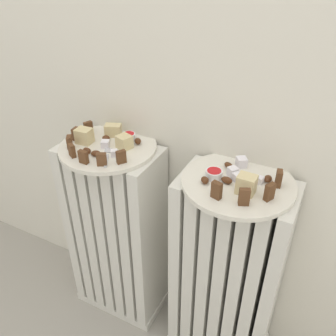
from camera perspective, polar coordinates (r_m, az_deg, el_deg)
name	(u,v)px	position (r m, az deg, el deg)	size (l,w,h in m)	color
radiator_left	(117,235)	(1.25, -8.13, -10.56)	(0.31, 0.18, 0.67)	silver
radiator_right	(226,276)	(1.13, 9.25, -16.76)	(0.31, 0.18, 0.67)	silver
plate_left	(108,147)	(1.05, -9.58, 3.28)	(0.28, 0.28, 0.01)	silver
plate_right	(238,183)	(0.90, 11.17, -2.33)	(0.28, 0.28, 0.01)	silver
dark_cake_slice_left_0	(88,127)	(1.12, -12.63, 6.36)	(0.03, 0.01, 0.04)	#56351E
dark_cake_slice_left_1	(76,134)	(1.09, -14.57, 5.34)	(0.03, 0.01, 0.04)	#56351E
dark_cake_slice_left_2	(69,142)	(1.05, -15.51, 4.04)	(0.03, 0.01, 0.04)	#56351E
dark_cake_slice_left_3	(72,150)	(1.01, -15.14, 2.72)	(0.03, 0.01, 0.04)	#56351E
dark_cake_slice_left_4	(83,157)	(0.97, -13.39, 1.73)	(0.03, 0.01, 0.04)	#56351E
dark_cake_slice_left_5	(102,159)	(0.95, -10.59, 1.37)	(0.03, 0.01, 0.04)	#56351E
dark_cake_slice_left_6	(121,157)	(0.95, -7.51, 1.77)	(0.03, 0.01, 0.04)	#56351E
marble_cake_slice_left_0	(84,136)	(1.07, -13.27, 5.03)	(0.04, 0.04, 0.04)	beige
marble_cake_slice_left_1	(113,130)	(1.09, -8.78, 6.00)	(0.05, 0.03, 0.04)	beige
marble_cake_slice_left_2	(124,142)	(1.02, -7.01, 4.16)	(0.04, 0.04, 0.04)	beige
turkish_delight_left_0	(114,153)	(0.99, -8.62, 2.38)	(0.02, 0.02, 0.02)	white
turkish_delight_left_1	(105,144)	(1.03, -10.00, 3.77)	(0.02, 0.02, 0.02)	white
medjool_date_left_0	(87,151)	(1.02, -12.83, 2.75)	(0.03, 0.02, 0.02)	#4C2814
medjool_date_left_1	(106,138)	(1.07, -9.91, 4.71)	(0.02, 0.02, 0.02)	#4C2814
medjool_date_left_2	(96,153)	(1.00, -11.52, 2.31)	(0.03, 0.02, 0.02)	#4C2814
medjool_date_left_3	(138,141)	(1.04, -4.87, 4.32)	(0.02, 0.02, 0.02)	#4C2814
jam_bowl_left	(129,136)	(1.06, -6.27, 5.05)	(0.04, 0.04, 0.02)	white
dark_cake_slice_right_0	(217,190)	(0.82, 7.78, -3.55)	(0.02, 0.01, 0.04)	#56351E
dark_cake_slice_right_1	(244,197)	(0.81, 12.11, -4.55)	(0.02, 0.01, 0.04)	#56351E
dark_cake_slice_right_2	(270,192)	(0.84, 15.96, -3.70)	(0.02, 0.01, 0.04)	#56351E
dark_cake_slice_right_3	(279,178)	(0.89, 17.31, -1.62)	(0.02, 0.01, 0.04)	#56351E
marble_cake_slice_right_0	(246,184)	(0.85, 12.44, -2.59)	(0.04, 0.04, 0.05)	beige
turkish_delight_right_0	(237,177)	(0.89, 11.01, -1.45)	(0.02, 0.02, 0.02)	white
turkish_delight_right_1	(259,180)	(0.90, 14.42, -1.88)	(0.02, 0.02, 0.02)	white
turkish_delight_right_2	(233,172)	(0.91, 10.33, -0.57)	(0.02, 0.02, 0.02)	white
turkish_delight_right_3	(241,162)	(0.95, 11.67, 0.92)	(0.03, 0.03, 0.03)	white
medjool_date_right_0	(205,180)	(0.87, 5.93, -1.95)	(0.02, 0.02, 0.02)	#4C2814
medjool_date_right_1	(227,180)	(0.88, 9.38, -1.93)	(0.03, 0.02, 0.02)	#4C2814
medjool_date_right_2	(268,179)	(0.91, 15.69, -1.66)	(0.03, 0.02, 0.02)	#4C2814
medjool_date_right_3	(229,165)	(0.94, 9.70, 0.40)	(0.03, 0.02, 0.01)	#4C2814
jam_bowl_right	(214,174)	(0.89, 7.37, -0.89)	(0.04, 0.04, 0.02)	white
fork	(107,156)	(0.99, -9.70, 1.91)	(0.06, 0.09, 0.00)	#B7B7BC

